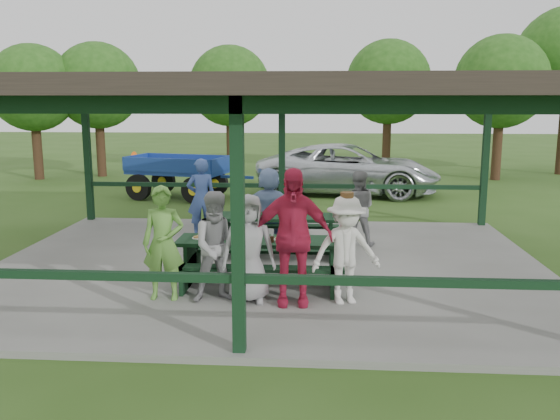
# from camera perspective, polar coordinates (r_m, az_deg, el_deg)

# --- Properties ---
(ground) EXTENTS (90.00, 90.00, 0.00)m
(ground) POSITION_cam_1_polar(r_m,az_deg,el_deg) (10.88, -1.16, -5.73)
(ground) COLOR #305119
(ground) RESTS_ON ground
(concrete_slab) EXTENTS (10.00, 8.00, 0.10)m
(concrete_slab) POSITION_cam_1_polar(r_m,az_deg,el_deg) (10.87, -1.16, -5.48)
(concrete_slab) COLOR slate
(concrete_slab) RESTS_ON ground
(pavilion_structure) EXTENTS (10.60, 8.60, 3.24)m
(pavilion_structure) POSITION_cam_1_polar(r_m,az_deg,el_deg) (10.45, -1.22, 11.19)
(pavilion_structure) COLOR black
(pavilion_structure) RESTS_ON concrete_slab
(picnic_table_near) EXTENTS (2.66, 1.39, 0.75)m
(picnic_table_near) POSITION_cam_1_polar(r_m,az_deg,el_deg) (9.58, -1.89, -4.43)
(picnic_table_near) COLOR black
(picnic_table_near) RESTS_ON concrete_slab
(picnic_table_far) EXTENTS (2.41, 1.39, 0.75)m
(picnic_table_far) POSITION_cam_1_polar(r_m,az_deg,el_deg) (11.51, -0.21, -1.91)
(picnic_table_far) COLOR black
(picnic_table_far) RESTS_ON concrete_slab
(table_setting) EXTENTS (2.40, 0.45, 0.10)m
(table_setting) POSITION_cam_1_polar(r_m,az_deg,el_deg) (9.54, -2.46, -2.60)
(table_setting) COLOR white
(table_setting) RESTS_ON picnic_table_near
(contestant_green) EXTENTS (0.64, 0.43, 1.72)m
(contestant_green) POSITION_cam_1_polar(r_m,az_deg,el_deg) (8.97, -11.16, -3.15)
(contestant_green) COLOR #5E9B3B
(contestant_green) RESTS_ON concrete_slab
(contestant_grey_left) EXTENTS (0.96, 0.85, 1.65)m
(contestant_grey_left) POSITION_cam_1_polar(r_m,az_deg,el_deg) (8.78, -5.94, -3.53)
(contestant_grey_left) COLOR #979799
(contestant_grey_left) RESTS_ON concrete_slab
(contestant_grey_mid) EXTENTS (0.86, 0.63, 1.61)m
(contestant_grey_mid) POSITION_cam_1_polar(r_m,az_deg,el_deg) (8.71, -3.04, -3.72)
(contestant_grey_mid) COLOR gray
(contestant_grey_mid) RESTS_ON concrete_slab
(contestant_red) EXTENTS (1.20, 0.55, 2.01)m
(contestant_red) POSITION_cam_1_polar(r_m,az_deg,el_deg) (8.56, 1.15, -2.60)
(contestant_red) COLOR #C42347
(contestant_red) RESTS_ON concrete_slab
(contestant_white_fedora) EXTENTS (1.15, 0.85, 1.65)m
(contestant_white_fedora) POSITION_cam_1_polar(r_m,az_deg,el_deg) (8.69, 6.36, -3.84)
(contestant_white_fedora) COLOR silver
(contestant_white_fedora) RESTS_ON concrete_slab
(spectator_lblue) EXTENTS (1.54, 0.71, 1.60)m
(spectator_lblue) POSITION_cam_1_polar(r_m,az_deg,el_deg) (12.20, -1.03, 0.40)
(spectator_lblue) COLOR #8199C7
(spectator_lblue) RESTS_ON concrete_slab
(spectator_blue) EXTENTS (0.71, 0.56, 1.72)m
(spectator_blue) POSITION_cam_1_polar(r_m,az_deg,el_deg) (12.95, -7.58, 1.18)
(spectator_blue) COLOR #3A5499
(spectator_blue) RESTS_ON concrete_slab
(spectator_grey) EXTENTS (0.80, 0.66, 1.55)m
(spectator_grey) POSITION_cam_1_polar(r_m,az_deg,el_deg) (12.20, 7.46, 0.18)
(spectator_grey) COLOR gray
(spectator_grey) RESTS_ON concrete_slab
(pickup_truck) EXTENTS (6.23, 3.59, 1.63)m
(pickup_truck) POSITION_cam_1_polar(r_m,az_deg,el_deg) (19.54, 6.62, 3.93)
(pickup_truck) COLOR silver
(pickup_truck) RESTS_ON ground
(farm_trailer) EXTENTS (4.11, 2.36, 1.42)m
(farm_trailer) POSITION_cam_1_polar(r_m,az_deg,el_deg) (18.90, -9.79, 3.28)
(farm_trailer) COLOR navy
(farm_trailer) RESTS_ON ground
(tree_far_left) EXTENTS (3.39, 3.39, 5.30)m
(tree_far_left) POSITION_cam_1_polar(r_m,az_deg,el_deg) (24.93, -17.17, 11.33)
(tree_far_left) COLOR #352115
(tree_far_left) RESTS_ON ground
(tree_left) EXTENTS (3.42, 3.42, 5.34)m
(tree_left) POSITION_cam_1_polar(r_m,az_deg,el_deg) (25.79, -4.86, 11.78)
(tree_left) COLOR #352115
(tree_left) RESTS_ON ground
(tree_mid) EXTENTS (3.57, 3.57, 5.58)m
(tree_mid) POSITION_cam_1_polar(r_m,az_deg,el_deg) (26.09, 10.40, 11.99)
(tree_mid) COLOR #352115
(tree_mid) RESTS_ON ground
(tree_right) EXTENTS (3.50, 3.50, 5.47)m
(tree_right) POSITION_cam_1_polar(r_m,az_deg,el_deg) (24.25, 20.54, 11.45)
(tree_right) COLOR #352115
(tree_right) RESTS_ON ground
(tree_edge_left) EXTENTS (3.29, 3.29, 5.15)m
(tree_edge_left) POSITION_cam_1_polar(r_m,az_deg,el_deg) (24.78, -22.69, 10.76)
(tree_edge_left) COLOR #352115
(tree_edge_left) RESTS_ON ground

